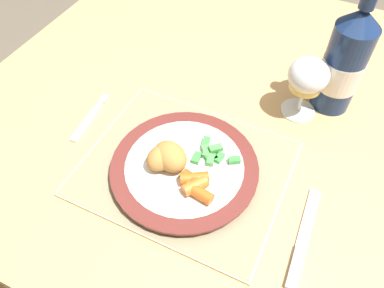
# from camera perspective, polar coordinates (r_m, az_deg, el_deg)

# --- Properties ---
(ground_plane) EXTENTS (6.00, 6.00, 0.00)m
(ground_plane) POSITION_cam_1_polar(r_m,az_deg,el_deg) (1.42, 4.74, -15.72)
(ground_plane) COLOR brown
(dining_table) EXTENTS (1.14, 1.01, 0.74)m
(dining_table) POSITION_cam_1_polar(r_m,az_deg,el_deg) (0.87, 7.49, 1.67)
(dining_table) COLOR tan
(dining_table) RESTS_ON ground
(placemat) EXTENTS (0.36, 0.30, 0.01)m
(placemat) POSITION_cam_1_polar(r_m,az_deg,el_deg) (0.68, -1.08, -3.69)
(placemat) COLOR #CCB789
(placemat) RESTS_ON dining_table
(dinner_plate) EXTENTS (0.26, 0.26, 0.02)m
(dinner_plate) POSITION_cam_1_polar(r_m,az_deg,el_deg) (0.67, -1.16, -3.69)
(dinner_plate) COLOR white
(dinner_plate) RESTS_ON placemat
(breaded_croquettes) EXTENTS (0.09, 0.08, 0.05)m
(breaded_croquettes) POSITION_cam_1_polar(r_m,az_deg,el_deg) (0.65, -3.84, -1.93)
(breaded_croquettes) COLOR #B77F3D
(breaded_croquettes) RESTS_ON dinner_plate
(green_beans_pile) EXTENTS (0.08, 0.06, 0.02)m
(green_beans_pile) POSITION_cam_1_polar(r_m,az_deg,el_deg) (0.67, 3.00, -1.52)
(green_beans_pile) COLOR #338438
(green_beans_pile) RESTS_ON dinner_plate
(glazed_carrots) EXTENTS (0.07, 0.06, 0.02)m
(glazed_carrots) POSITION_cam_1_polar(r_m,az_deg,el_deg) (0.63, 0.43, -6.08)
(glazed_carrots) COLOR orange
(glazed_carrots) RESTS_ON dinner_plate
(fork) EXTENTS (0.03, 0.14, 0.01)m
(fork) POSITION_cam_1_polar(r_m,az_deg,el_deg) (0.79, -15.56, 3.51)
(fork) COLOR silver
(fork) RESTS_ON dining_table
(table_knife) EXTENTS (0.02, 0.19, 0.01)m
(table_knife) POSITION_cam_1_polar(r_m,az_deg,el_deg) (0.63, 16.34, -14.54)
(table_knife) COLOR silver
(table_knife) RESTS_ON dining_table
(wine_glass) EXTENTS (0.08, 0.08, 0.13)m
(wine_glass) POSITION_cam_1_polar(r_m,az_deg,el_deg) (0.75, 17.22, 9.59)
(wine_glass) COLOR silver
(wine_glass) RESTS_ON dining_table
(bottle) EXTENTS (0.08, 0.08, 0.28)m
(bottle) POSITION_cam_1_polar(r_m,az_deg,el_deg) (0.78, 22.20, 11.44)
(bottle) COLOR navy
(bottle) RESTS_ON dining_table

